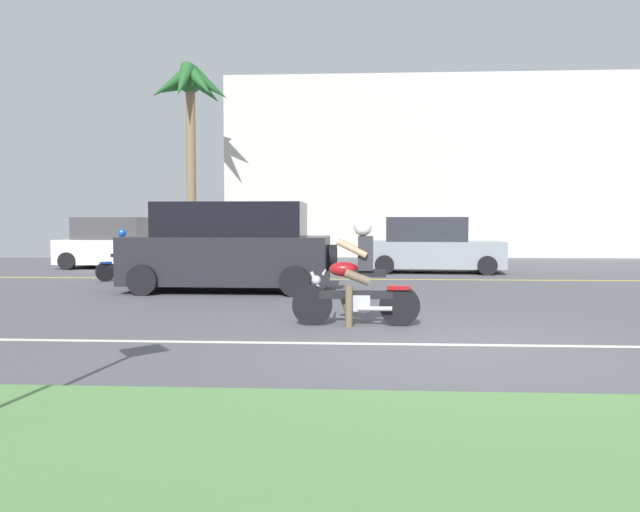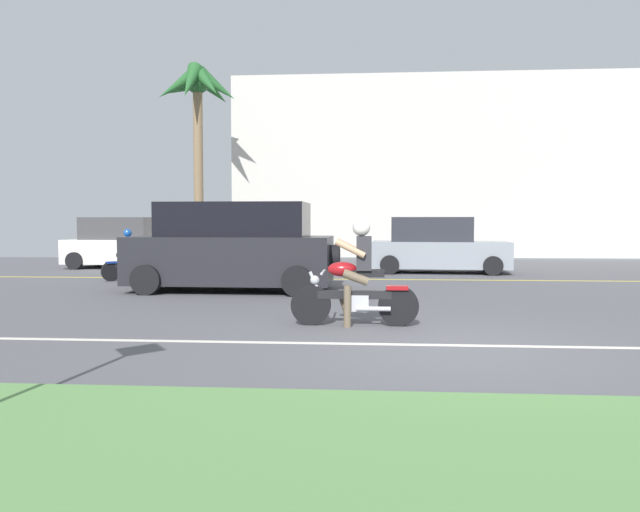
{
  "view_description": "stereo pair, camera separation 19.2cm",
  "coord_description": "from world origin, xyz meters",
  "px_view_note": "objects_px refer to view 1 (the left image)",
  "views": [
    {
      "loc": [
        -1.15,
        -7.58,
        1.54
      ],
      "look_at": [
        -1.75,
        2.61,
        0.97
      ],
      "focal_mm": 34.7,
      "sensor_mm": 36.0,
      "label": 1
    },
    {
      "loc": [
        -0.96,
        -7.57,
        1.54
      ],
      "look_at": [
        -1.75,
        2.61,
        0.97
      ],
      "focal_mm": 34.7,
      "sensor_mm": 36.0,
      "label": 2
    }
  ],
  "objects_px": {
    "suv_nearby": "(230,248)",
    "parked_car_0": "(117,245)",
    "parked_car_2": "(431,247)",
    "parked_car_1": "(260,247)",
    "motorcyclist": "(357,281)",
    "motorcyclist_distant": "(125,259)",
    "palm_tree_0": "(190,98)"
  },
  "relations": [
    {
      "from": "suv_nearby",
      "to": "parked_car_1",
      "type": "relative_size",
      "value": 1.16
    },
    {
      "from": "parked_car_2",
      "to": "motorcyclist",
      "type": "bearing_deg",
      "value": -103.13
    },
    {
      "from": "parked_car_0",
      "to": "parked_car_2",
      "type": "relative_size",
      "value": 0.92
    },
    {
      "from": "parked_car_0",
      "to": "parked_car_1",
      "type": "height_order",
      "value": "parked_car_0"
    },
    {
      "from": "motorcyclist",
      "to": "suv_nearby",
      "type": "distance_m",
      "value": 5.29
    },
    {
      "from": "parked_car_2",
      "to": "palm_tree_0",
      "type": "xyz_separation_m",
      "value": [
        -8.68,
        4.97,
        5.52
      ]
    },
    {
      "from": "parked_car_0",
      "to": "parked_car_1",
      "type": "bearing_deg",
      "value": 12.96
    },
    {
      "from": "suv_nearby",
      "to": "motorcyclist_distant",
      "type": "bearing_deg",
      "value": 145.02
    },
    {
      "from": "motorcyclist",
      "to": "palm_tree_0",
      "type": "distance_m",
      "value": 16.97
    },
    {
      "from": "parked_car_1",
      "to": "parked_car_2",
      "type": "xyz_separation_m",
      "value": [
        5.56,
        -2.27,
        0.1
      ]
    },
    {
      "from": "parked_car_1",
      "to": "palm_tree_0",
      "type": "xyz_separation_m",
      "value": [
        -3.12,
        2.71,
        5.62
      ]
    },
    {
      "from": "motorcyclist_distant",
      "to": "parked_car_0",
      "type": "bearing_deg",
      "value": 113.87
    },
    {
      "from": "parked_car_2",
      "to": "parked_car_1",
      "type": "bearing_deg",
      "value": 157.81
    },
    {
      "from": "parked_car_2",
      "to": "palm_tree_0",
      "type": "distance_m",
      "value": 11.43
    },
    {
      "from": "parked_car_0",
      "to": "parked_car_2",
      "type": "height_order",
      "value": "parked_car_0"
    },
    {
      "from": "motorcyclist",
      "to": "parked_car_2",
      "type": "xyz_separation_m",
      "value": [
        2.26,
        9.7,
        0.1
      ]
    },
    {
      "from": "parked_car_1",
      "to": "parked_car_2",
      "type": "bearing_deg",
      "value": -22.19
    },
    {
      "from": "suv_nearby",
      "to": "motorcyclist_distant",
      "type": "relative_size",
      "value": 3.44
    },
    {
      "from": "parked_car_2",
      "to": "palm_tree_0",
      "type": "bearing_deg",
      "value": 150.19
    },
    {
      "from": "motorcyclist",
      "to": "motorcyclist_distant",
      "type": "xyz_separation_m",
      "value": [
        -6.07,
        6.75,
        -0.1
      ]
    },
    {
      "from": "motorcyclist",
      "to": "suv_nearby",
      "type": "xyz_separation_m",
      "value": [
        -2.82,
        4.47,
        0.28
      ]
    },
    {
      "from": "suv_nearby",
      "to": "parked_car_0",
      "type": "height_order",
      "value": "suv_nearby"
    },
    {
      "from": "parked_car_1",
      "to": "motorcyclist_distant",
      "type": "xyz_separation_m",
      "value": [
        -2.77,
        -5.22,
        -0.1
      ]
    },
    {
      "from": "parked_car_2",
      "to": "motorcyclist_distant",
      "type": "relative_size",
      "value": 3.09
    },
    {
      "from": "parked_car_0",
      "to": "palm_tree_0",
      "type": "distance_m",
      "value": 6.85
    },
    {
      "from": "parked_car_1",
      "to": "motorcyclist",
      "type": "bearing_deg",
      "value": -74.58
    },
    {
      "from": "motorcyclist",
      "to": "motorcyclist_distant",
      "type": "bearing_deg",
      "value": 131.98
    },
    {
      "from": "motorcyclist_distant",
      "to": "motorcyclist",
      "type": "bearing_deg",
      "value": -48.02
    },
    {
      "from": "parked_car_1",
      "to": "parked_car_2",
      "type": "height_order",
      "value": "parked_car_2"
    },
    {
      "from": "parked_car_1",
      "to": "motorcyclist_distant",
      "type": "bearing_deg",
      "value": -117.97
    },
    {
      "from": "parked_car_0",
      "to": "motorcyclist_distant",
      "type": "bearing_deg",
      "value": -66.13
    },
    {
      "from": "parked_car_2",
      "to": "palm_tree_0",
      "type": "relative_size",
      "value": 0.55
    }
  ]
}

